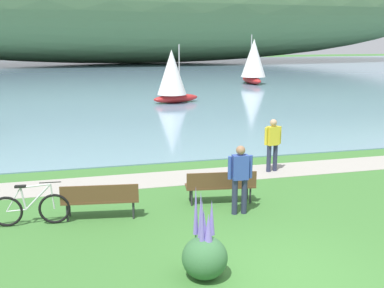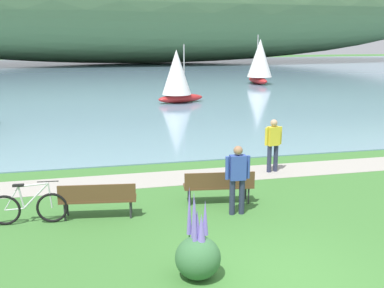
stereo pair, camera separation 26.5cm
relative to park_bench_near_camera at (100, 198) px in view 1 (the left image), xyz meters
The scene contains 11 objects.
ground_plane 4.75m from the park_bench_near_camera, 48.50° to the right, with size 200.00×200.00×0.00m, color #3D7533.
bay_water 44.49m from the park_bench_near_camera, 85.97° to the left, with size 180.00×80.00×0.04m, color #6B8EA8.
shoreline_path 4.15m from the park_bench_near_camera, 40.52° to the left, with size 60.00×1.50×0.01m, color #A39E93.
park_bench_near_camera is the anchor object (origin of this frame).
park_bench_further_along 3.08m from the park_bench_near_camera, ahead, with size 1.85×0.70×0.88m.
bicycle_leaning_near_bench 1.57m from the park_bench_near_camera, behind, with size 1.77×0.20×1.01m.
person_at_shoreline 6.14m from the park_bench_near_camera, 25.37° to the left, with size 0.60×0.28×1.71m.
person_on_the_grass 3.36m from the park_bench_near_camera, ahead, with size 0.61×0.24×1.71m.
echium_bush_beside_closest 3.59m from the park_bench_near_camera, 62.47° to the right, with size 0.82×0.82×1.65m.
sailboat_nearest_to_shore 19.39m from the park_bench_near_camera, 73.25° to the left, with size 3.32×2.33×3.76m.
sailboat_mid_bay 32.73m from the park_bench_near_camera, 62.10° to the left, with size 2.26×3.79×4.45m.
Camera 1 is at (-3.48, -6.72, 4.20)m, focal length 42.15 mm.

